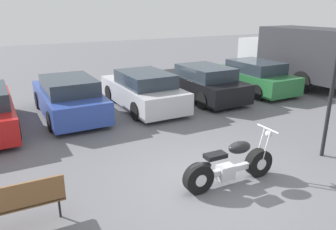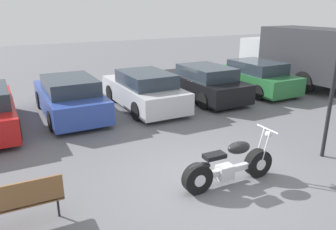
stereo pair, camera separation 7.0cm
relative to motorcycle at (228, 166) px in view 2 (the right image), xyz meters
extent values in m
plane|color=slate|center=(-0.23, 0.30, -0.40)|extent=(60.00, 60.00, 0.00)
cylinder|color=black|center=(0.79, -0.02, -0.10)|extent=(0.62, 0.22, 0.61)
cylinder|color=silver|center=(0.79, -0.02, -0.10)|extent=(0.25, 0.23, 0.24)
cylinder|color=black|center=(-0.73, 0.01, -0.10)|extent=(0.62, 0.22, 0.61)
cylinder|color=silver|center=(-0.73, 0.01, -0.10)|extent=(0.25, 0.23, 0.24)
cube|color=silver|center=(0.03, 0.00, -0.08)|extent=(1.16, 0.14, 0.12)
cube|color=silver|center=(-0.08, 0.00, -0.11)|extent=(0.35, 0.25, 0.30)
ellipsoid|color=black|center=(0.24, -0.01, 0.37)|extent=(0.53, 0.31, 0.25)
cube|color=black|center=(-0.35, 0.01, 0.31)|extent=(0.45, 0.25, 0.09)
ellipsoid|color=black|center=(-0.68, 0.01, 0.13)|extent=(0.48, 0.21, 0.20)
cylinder|color=silver|center=(0.87, -0.12, 0.28)|extent=(0.22, 0.04, 0.75)
cylinder|color=silver|center=(0.88, 0.06, 0.28)|extent=(0.22, 0.04, 0.75)
cylinder|color=silver|center=(0.97, -0.03, 0.65)|extent=(0.05, 0.62, 0.03)
sphere|color=silver|center=(1.01, -0.03, 0.53)|extent=(0.15, 0.15, 0.15)
cylinder|color=silver|center=(-0.28, 0.14, -0.20)|extent=(1.16, 0.11, 0.08)
cylinder|color=black|center=(-3.63, 7.20, -0.09)|extent=(0.20, 0.62, 0.62)
cylinder|color=black|center=(-3.63, 4.56, -0.09)|extent=(0.20, 0.62, 0.62)
cube|color=#2D479E|center=(-1.85, 6.22, 0.10)|extent=(1.73, 4.25, 0.71)
cube|color=#28333D|center=(-1.85, 5.96, 0.69)|extent=(1.52, 2.21, 0.47)
cylinder|color=black|center=(-2.66, 7.53, -0.09)|extent=(0.20, 0.62, 0.62)
cylinder|color=black|center=(-1.05, 7.53, -0.09)|extent=(0.20, 0.62, 0.62)
cylinder|color=black|center=(-2.66, 4.90, -0.09)|extent=(0.20, 0.62, 0.62)
cylinder|color=black|center=(-1.05, 4.90, -0.09)|extent=(0.20, 0.62, 0.62)
cube|color=#BCBCC1|center=(0.74, 5.94, 0.10)|extent=(1.73, 4.25, 0.71)
cube|color=#28333D|center=(0.74, 5.68, 0.69)|extent=(1.52, 2.21, 0.47)
cylinder|color=black|center=(-0.07, 7.26, -0.09)|extent=(0.20, 0.62, 0.62)
cylinder|color=black|center=(1.54, 7.26, -0.09)|extent=(0.20, 0.62, 0.62)
cylinder|color=black|center=(-0.07, 4.62, -0.09)|extent=(0.20, 0.62, 0.62)
cylinder|color=black|center=(1.54, 4.62, -0.09)|extent=(0.20, 0.62, 0.62)
cube|color=black|center=(3.32, 5.95, 0.10)|extent=(1.73, 4.25, 0.71)
cube|color=#28333D|center=(3.32, 5.69, 0.69)|extent=(1.52, 2.21, 0.47)
cylinder|color=black|center=(2.52, 7.27, -0.09)|extent=(0.20, 0.62, 0.62)
cylinder|color=black|center=(4.13, 7.27, -0.09)|extent=(0.20, 0.62, 0.62)
cylinder|color=black|center=(2.52, 4.63, -0.09)|extent=(0.20, 0.62, 0.62)
cylinder|color=black|center=(4.13, 4.63, -0.09)|extent=(0.20, 0.62, 0.62)
cube|color=#286B38|center=(5.91, 5.95, 0.10)|extent=(1.73, 4.25, 0.71)
cube|color=#28333D|center=(5.91, 5.70, 0.69)|extent=(1.52, 2.21, 0.47)
cylinder|color=black|center=(5.11, 7.27, -0.09)|extent=(0.20, 0.62, 0.62)
cylinder|color=black|center=(6.71, 7.27, -0.09)|extent=(0.20, 0.62, 0.62)
cylinder|color=black|center=(5.11, 4.63, -0.09)|extent=(0.20, 0.62, 0.62)
cylinder|color=black|center=(6.71, 4.63, -0.09)|extent=(0.20, 0.62, 0.62)
cube|color=#2D2D33|center=(8.56, 5.25, 1.16)|extent=(2.11, 4.22, 2.14)
cube|color=#B2B2B7|center=(8.56, 8.10, 0.83)|extent=(2.02, 1.48, 1.50)
cylinder|color=black|center=(7.58, 8.10, 0.06)|extent=(0.24, 0.93, 0.93)
cylinder|color=black|center=(9.53, 8.10, 0.06)|extent=(0.24, 0.93, 0.93)
cylinder|color=black|center=(7.58, 4.62, 0.06)|extent=(0.24, 0.93, 0.93)
cylinder|color=black|center=(9.53, 4.62, 0.06)|extent=(0.24, 0.93, 0.93)
cube|color=brown|center=(-4.00, 0.51, 0.05)|extent=(1.64, 0.44, 0.05)
cube|color=brown|center=(-4.00, 0.33, 0.27)|extent=(1.63, 0.08, 0.44)
cylinder|color=black|center=(-3.28, 0.49, -0.18)|extent=(0.04, 0.04, 0.45)
cylinder|color=black|center=(2.90, -0.02, 1.18)|extent=(0.09, 0.09, 3.17)
camera|label=1|loc=(-3.95, -4.70, 3.08)|focal=35.00mm
camera|label=2|loc=(-3.89, -4.73, 3.08)|focal=35.00mm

